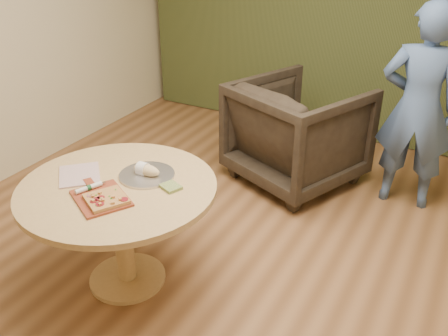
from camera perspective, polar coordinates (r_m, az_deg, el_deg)
The scene contains 12 objects.
room_shell at distance 2.76m, azimuth -0.77°, elevation 9.02°, with size 5.04×6.04×2.84m.
curtain at distance 5.41m, azimuth 15.13°, elevation 17.50°, with size 4.80×0.14×2.78m, color #303A1A.
pedestal_table at distance 3.24m, azimuth -11.86°, elevation -4.10°, with size 1.24×1.24×0.75m.
pizza_paddle at distance 3.04m, azimuth -13.93°, elevation -3.30°, with size 0.47×0.42×0.01m.
flatbread_pizza at distance 2.98m, azimuth -13.34°, elevation -3.47°, with size 0.30×0.30×0.04m.
cutlery_roll at distance 3.12m, azimuth -15.19°, elevation -2.19°, with size 0.09×0.19×0.03m.
newspaper at distance 3.33m, azimuth -16.18°, elevation -0.76°, with size 0.30×0.25×0.01m, color silver.
serving_tray at distance 3.23m, azimuth -8.80°, elevation -0.79°, with size 0.36×0.36×0.02m.
bread_roll at distance 3.22m, azimuth -8.97°, elevation -0.19°, with size 0.19×0.09×0.09m.
green_packet at distance 3.08m, azimuth -6.10°, elevation -2.16°, with size 0.12×0.10×0.02m, color #586C30.
armchair at distance 4.54m, azimuth 8.45°, elevation 4.54°, with size 1.00×0.94×1.03m, color black.
person_standing at distance 4.30m, azimuth 21.30°, elevation 6.37°, with size 0.62×0.41×1.70m, color #445F8F.
Camera 1 is at (1.28, -2.28, 2.29)m, focal length 40.00 mm.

